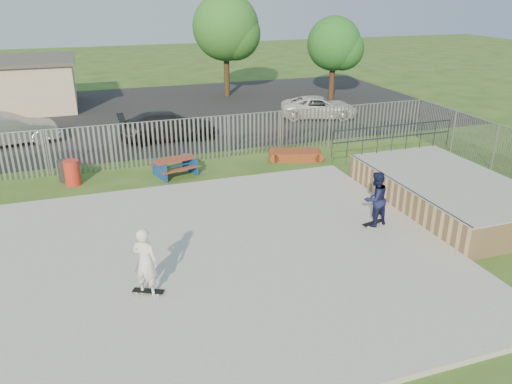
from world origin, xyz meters
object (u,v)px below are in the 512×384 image
object	(u,v)px
trash_bin_red	(72,173)
skater_white	(145,262)
funbox	(296,155)
car_dark	(168,126)
trash_bin_grey	(65,171)
tree_mid	(226,27)
picnic_table	(175,167)
car_silver	(7,130)
skater_navy	(375,199)
car_white	(319,107)
tree_right	(334,44)

from	to	relation	value
trash_bin_red	skater_white	distance (m)	9.19
funbox	trash_bin_red	world-z (taller)	trash_bin_red
trash_bin_red	car_dark	distance (m)	6.99
funbox	trash_bin_grey	xyz separation A→B (m)	(-10.01, 0.48, 0.25)
tree_mid	skater_white	bearing A→B (deg)	-110.33
picnic_table	car_dark	distance (m)	5.43
trash_bin_red	car_dark	size ratio (longest dim) A/B	0.21
skater_white	car_silver	bearing A→B (deg)	-36.02
tree_mid	car_silver	bearing A→B (deg)	-148.99
funbox	car_silver	xyz separation A→B (m)	(-12.75, 6.72, 0.60)
car_silver	skater_navy	size ratio (longest dim) A/B	2.59
trash_bin_grey	car_dark	world-z (taller)	car_dark
trash_bin_red	tree_mid	bearing A→B (deg)	54.54
funbox	tree_mid	xyz separation A→B (m)	(0.96, 14.96, 4.59)
picnic_table	car_silver	world-z (taller)	car_silver
car_silver	car_dark	xyz separation A→B (m)	(7.75, -1.59, -0.07)
trash_bin_grey	car_silver	size ratio (longest dim) A/B	0.19
car_silver	car_dark	distance (m)	7.91
car_white	trash_bin_grey	bearing A→B (deg)	132.32
car_silver	tree_mid	world-z (taller)	tree_mid
skater_navy	skater_white	bearing A→B (deg)	-1.23
tree_right	skater_white	world-z (taller)	tree_right
car_white	tree_mid	size ratio (longest dim) A/B	0.65
funbox	tree_right	size ratio (longest dim) A/B	0.40
trash_bin_grey	funbox	bearing A→B (deg)	-2.77
car_white	trash_bin_red	bearing A→B (deg)	134.44
car_white	skater_white	xyz separation A→B (m)	(-12.37, -15.85, 0.41)
trash_bin_grey	tree_right	bearing A→B (deg)	32.16
trash_bin_red	tree_right	world-z (taller)	tree_right
car_dark	car_white	xyz separation A→B (m)	(9.44, 1.69, -0.08)
picnic_table	funbox	distance (m)	5.64
picnic_table	tree_mid	world-z (taller)	tree_mid
trash_bin_grey	tree_mid	distance (m)	18.68
car_dark	skater_navy	xyz separation A→B (m)	(4.60, -12.54, 0.33)
trash_bin_red	tree_mid	size ratio (longest dim) A/B	0.14
funbox	car_white	xyz separation A→B (m)	(4.44, 6.82, 0.45)
trash_bin_grey	car_dark	size ratio (longest dim) A/B	0.18
skater_navy	skater_white	xyz separation A→B (m)	(-7.53, -1.62, 0.00)
picnic_table	trash_bin_red	world-z (taller)	trash_bin_red
car_silver	car_white	distance (m)	17.19
car_silver	car_dark	bearing A→B (deg)	-111.86
car_dark	skater_navy	distance (m)	13.36
picnic_table	car_silver	distance (m)	9.97
funbox	skater_navy	world-z (taller)	skater_navy
car_silver	tree_mid	distance (m)	16.49
skater_navy	trash_bin_red	bearing A→B (deg)	-51.76
skater_white	car_dark	bearing A→B (deg)	-64.74
picnic_table	tree_mid	xyz separation A→B (m)	(6.59, 15.22, 4.43)
car_white	car_silver	bearing A→B (deg)	108.96
car_white	skater_navy	xyz separation A→B (m)	(-4.84, -14.23, 0.41)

